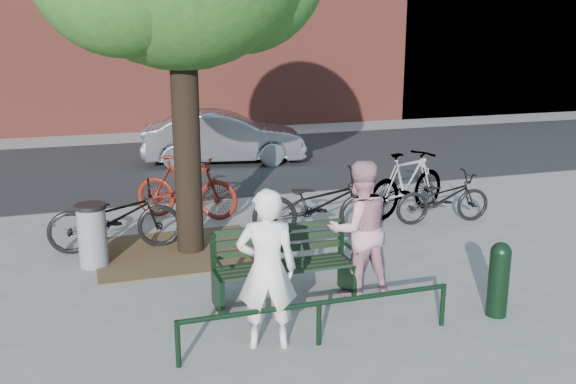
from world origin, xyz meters
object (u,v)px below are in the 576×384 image
object	(u,v)px
bicycle_c	(318,204)
parked_car	(224,137)
litter_bin	(92,235)
person_left	(267,269)
bollard	(499,277)
person_right	(359,229)
park_bench	(283,262)

from	to	relation	value
bicycle_c	parked_car	world-z (taller)	parked_car
litter_bin	parked_car	xyz separation A→B (m)	(3.30, 6.39, 0.19)
person_left	parked_car	world-z (taller)	person_left
person_left	bollard	distance (m)	2.81
person_left	bicycle_c	distance (m)	3.72
person_left	parked_car	distance (m)	9.58
person_right	litter_bin	world-z (taller)	person_right
bollard	litter_bin	size ratio (longest dim) A/B	1.00
park_bench	person_right	bearing A→B (deg)	-9.04
person_right	litter_bin	size ratio (longest dim) A/B	1.92
park_bench	litter_bin	xyz separation A→B (m)	(-2.22, 1.92, -0.02)
litter_bin	person_left	bearing A→B (deg)	-61.02
park_bench	litter_bin	distance (m)	2.93
person_left	litter_bin	bearing A→B (deg)	-47.14
parked_car	person_left	bearing A→B (deg)	-179.30
bollard	person_right	bearing A→B (deg)	140.12
bollard	bicycle_c	xyz separation A→B (m)	(-0.99, 3.36, 0.07)
bollard	litter_bin	world-z (taller)	litter_bin
person_right	bicycle_c	size ratio (longest dim) A/B	0.82
person_right	parked_car	bearing A→B (deg)	-92.32
person_right	bicycle_c	world-z (taller)	person_right
litter_bin	person_right	bearing A→B (deg)	-33.19
litter_bin	bicycle_c	size ratio (longest dim) A/B	0.43
bollard	parked_car	world-z (taller)	parked_car
litter_bin	bollard	bearing A→B (deg)	-35.26
bollard	person_left	bearing A→B (deg)	177.69
park_bench	bicycle_c	size ratio (longest dim) A/B	0.82
park_bench	bollard	distance (m)	2.57
bollard	parked_car	size ratio (longest dim) A/B	0.23
bollard	parked_car	xyz separation A→B (m)	(-1.17, 9.55, 0.17)
litter_bin	parked_car	size ratio (longest dim) A/B	0.23
park_bench	parked_car	xyz separation A→B (m)	(1.09, 8.31, 0.17)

